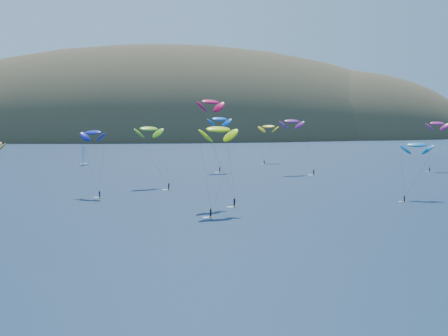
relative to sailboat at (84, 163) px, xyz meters
name	(u,v)px	position (x,y,z in m)	size (l,w,h in m)	color
ground	(401,282)	(51.96, -207.30, -0.87)	(2800.00, 2800.00, 0.00)	black
island	(190,147)	(91.36, 355.05, -11.61)	(730.00, 300.00, 210.00)	#3D3526
sailboat	(84,163)	(0.00, 0.00, 0.00)	(8.14, 7.80, 9.73)	silver
kitesurfer_2	(218,129)	(37.59, -141.73, 18.46)	(10.68, 12.10, 22.07)	gold
kitesurfer_3	(149,129)	(24.54, -86.13, 17.38)	(11.45, 16.02, 21.01)	gold
kitesurfer_4	(219,119)	(55.04, -40.24, 20.07)	(11.10, 7.78, 23.80)	gold
kitesurfer_5	(417,145)	(95.05, -126.97, 13.63)	(12.16, 11.18, 16.86)	gold
kitesurfer_6	(292,121)	(81.44, -52.24, 19.25)	(12.14, 12.14, 22.89)	gold
kitesurfer_8	(437,123)	(143.42, -50.04, 18.26)	(11.06, 7.71, 21.81)	gold
kitesurfer_9	(211,102)	(37.83, -128.48, 25.04)	(10.44, 11.20, 28.39)	gold
kitesurfer_10	(93,133)	(7.80, -106.15, 16.86)	(8.99, 11.25, 20.11)	gold
kitesurfer_11	(268,126)	(85.93, 2.57, 16.16)	(10.46, 15.11, 19.72)	gold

